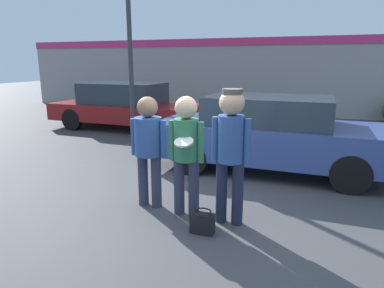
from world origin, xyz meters
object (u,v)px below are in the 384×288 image
object	(u,v)px
person_middle_with_frisbee	(186,147)
handbag	(202,222)
person_left	(148,142)
person_right	(231,144)
parked_car_far	(126,106)
parked_car_near	(271,134)

from	to	relation	value
person_middle_with_frisbee	handbag	world-z (taller)	person_middle_with_frisbee
person_left	person_right	distance (m)	1.27
person_middle_with_frisbee	parked_car_far	size ratio (longest dim) A/B	0.35
person_middle_with_frisbee	parked_car_near	size ratio (longest dim) A/B	0.37
person_right	person_middle_with_frisbee	bearing A→B (deg)	177.10
person_left	person_middle_with_frisbee	bearing A→B (deg)	-9.19
parked_car_near	parked_car_far	bearing A→B (deg)	150.56
person_right	handbag	world-z (taller)	person_right
person_left	handbag	size ratio (longest dim) A/B	5.45
handbag	person_left	bearing A→B (deg)	152.14
person_left	parked_car_far	world-z (taller)	person_left
person_right	parked_car_near	distance (m)	2.55
parked_car_near	handbag	xyz separation A→B (m)	(-0.41, -2.93, -0.60)
handbag	person_right	bearing A→B (deg)	59.30
person_middle_with_frisbee	parked_car_far	bearing A→B (deg)	128.28
person_left	parked_car_far	size ratio (longest dim) A/B	0.34
handbag	parked_car_near	bearing A→B (deg)	81.93
person_left	person_middle_with_frisbee	world-z (taller)	person_middle_with_frisbee
person_right	parked_car_far	distance (m)	7.20
person_left	person_right	xyz separation A→B (m)	(1.25, -0.13, 0.11)
person_middle_with_frisbee	parked_car_near	world-z (taller)	person_middle_with_frisbee
parked_car_near	handbag	bearing A→B (deg)	-98.07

